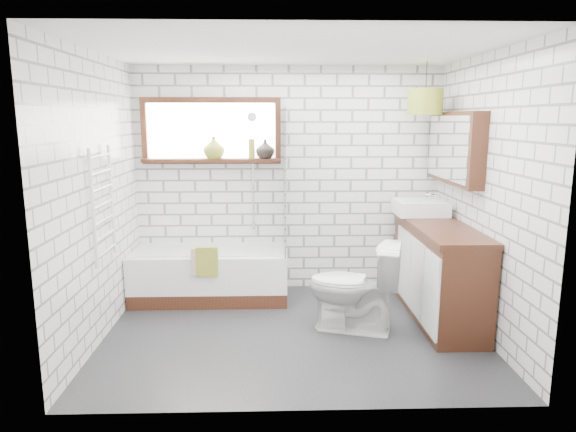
{
  "coord_description": "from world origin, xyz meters",
  "views": [
    {
      "loc": [
        -0.18,
        -4.44,
        1.94
      ],
      "look_at": [
        -0.04,
        0.25,
        1.04
      ],
      "focal_mm": 32.0,
      "sensor_mm": 36.0,
      "label": 1
    }
  ],
  "objects_px": {
    "basin": "(420,207)",
    "vanity": "(438,271)",
    "bathtub": "(210,274)",
    "pendant": "(425,102)",
    "toilet": "(353,287)"
  },
  "relations": [
    {
      "from": "basin",
      "to": "vanity",
      "type": "bearing_deg",
      "value": -83.16
    },
    {
      "from": "basin",
      "to": "bathtub",
      "type": "bearing_deg",
      "value": 177.47
    },
    {
      "from": "pendant",
      "to": "toilet",
      "type": "bearing_deg",
      "value": -135.29
    },
    {
      "from": "bathtub",
      "to": "pendant",
      "type": "xyz_separation_m",
      "value": [
        2.24,
        -0.1,
        1.83
      ]
    },
    {
      "from": "bathtub",
      "to": "toilet",
      "type": "distance_m",
      "value": 1.69
    },
    {
      "from": "basin",
      "to": "pendant",
      "type": "xyz_separation_m",
      "value": [
        -0.0,
        -0.0,
        1.09
      ]
    },
    {
      "from": "bathtub",
      "to": "vanity",
      "type": "xyz_separation_m",
      "value": [
        2.3,
        -0.6,
        0.2
      ]
    },
    {
      "from": "bathtub",
      "to": "basin",
      "type": "height_order",
      "value": "basin"
    },
    {
      "from": "vanity",
      "to": "pendant",
      "type": "xyz_separation_m",
      "value": [
        -0.06,
        0.5,
        1.63
      ]
    },
    {
      "from": "vanity",
      "to": "toilet",
      "type": "xyz_separation_m",
      "value": [
        -0.88,
        -0.31,
        -0.05
      ]
    },
    {
      "from": "bathtub",
      "to": "vanity",
      "type": "bearing_deg",
      "value": -14.6
    },
    {
      "from": "pendant",
      "to": "vanity",
      "type": "bearing_deg",
      "value": -82.63
    },
    {
      "from": "vanity",
      "to": "basin",
      "type": "distance_m",
      "value": 0.74
    },
    {
      "from": "vanity",
      "to": "basin",
      "type": "xyz_separation_m",
      "value": [
        -0.06,
        0.5,
        0.54
      ]
    },
    {
      "from": "bathtub",
      "to": "toilet",
      "type": "xyz_separation_m",
      "value": [
        1.42,
        -0.91,
        0.15
      ]
    }
  ]
}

